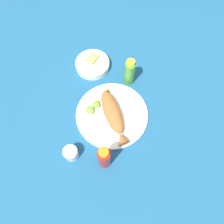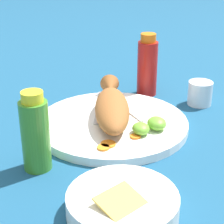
{
  "view_description": "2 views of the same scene",
  "coord_description": "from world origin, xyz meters",
  "views": [
    {
      "loc": [
        -0.39,
        0.18,
        0.93
      ],
      "look_at": [
        0.0,
        0.0,
        0.04
      ],
      "focal_mm": 35.0,
      "sensor_mm": 36.0,
      "label": 1
    },
    {
      "loc": [
        0.8,
        -0.12,
        0.41
      ],
      "look_at": [
        0.0,
        0.0,
        0.04
      ],
      "focal_mm": 65.0,
      "sensor_mm": 36.0,
      "label": 2
    }
  ],
  "objects": [
    {
      "name": "carrot_slice_mid",
      "position": [
        0.11,
        -0.02,
        0.02
      ],
      "size": [
        0.03,
        0.03,
        0.0
      ],
      "primitive_type": "cylinder",
      "color": "orange",
      "rests_on": "main_plate"
    },
    {
      "name": "guacamole_bowl",
      "position": [
        0.3,
        -0.03,
        0.02
      ],
      "size": [
        0.17,
        0.17,
        0.05
      ],
      "color": "white",
      "rests_on": "ground_plane"
    },
    {
      "name": "ground_plane",
      "position": [
        0.0,
        0.0,
        0.0
      ],
      "size": [
        4.0,
        4.0,
        0.0
      ],
      "primitive_type": "plane",
      "color": "navy"
    },
    {
      "name": "lime_wedge_side",
      "position": [
        0.05,
        0.09,
        0.03
      ],
      "size": [
        0.05,
        0.04,
        0.03
      ],
      "primitive_type": "ellipsoid",
      "color": "#6BB233",
      "rests_on": "main_plate"
    },
    {
      "name": "salt_cup",
      "position": [
        -0.1,
        0.24,
        0.03
      ],
      "size": [
        0.06,
        0.06,
        0.06
      ],
      "color": "silver",
      "rests_on": "ground_plane"
    },
    {
      "name": "fork_far",
      "position": [
        -0.08,
        0.03,
        0.02
      ],
      "size": [
        0.18,
        0.07,
        0.0
      ],
      "rotation": [
        0.0,
        0.0,
        9.75
      ],
      "color": "silver",
      "rests_on": "main_plate"
    },
    {
      "name": "carrot_slice_far",
      "position": [
        0.09,
        0.04,
        0.02
      ],
      "size": [
        0.02,
        0.02,
        0.0
      ],
      "primitive_type": "cylinder",
      "color": "orange",
      "rests_on": "main_plate"
    },
    {
      "name": "hot_sauce_bottle_red",
      "position": [
        -0.19,
        0.12,
        0.08
      ],
      "size": [
        0.05,
        0.05,
        0.16
      ],
      "color": "#B21914",
      "rests_on": "ground_plane"
    },
    {
      "name": "carrot_slice_near",
      "position": [
        0.12,
        -0.03,
        0.02
      ],
      "size": [
        0.02,
        0.02,
        0.0
      ],
      "primitive_type": "cylinder",
      "color": "orange",
      "rests_on": "main_plate"
    },
    {
      "name": "fork_near",
      "position": [
        -0.08,
        -0.02,
        0.02
      ],
      "size": [
        0.18,
        0.05,
        0.0
      ],
      "rotation": [
        0.0,
        0.0,
        9.22
      ],
      "color": "silver",
      "rests_on": "main_plate"
    },
    {
      "name": "lime_wedge_main",
      "position": [
        0.07,
        0.05,
        0.03
      ],
      "size": [
        0.04,
        0.04,
        0.02
      ],
      "primitive_type": "ellipsoid",
      "color": "#6BB233",
      "rests_on": "main_plate"
    },
    {
      "name": "hot_sauce_bottle_green",
      "position": [
        0.14,
        -0.16,
        0.07
      ],
      "size": [
        0.05,
        0.05,
        0.15
      ],
      "color": "#3D8428",
      "rests_on": "ground_plane"
    },
    {
      "name": "fried_fish",
      "position": [
        -0.02,
        0.0,
        0.04
      ],
      "size": [
        0.28,
        0.1,
        0.05
      ],
      "rotation": [
        0.0,
        0.0,
        -0.11
      ],
      "color": "#935628",
      "rests_on": "main_plate"
    },
    {
      "name": "main_plate",
      "position": [
        0.0,
        0.0,
        0.01
      ],
      "size": [
        0.33,
        0.33,
        0.02
      ],
      "primitive_type": "cylinder",
      "color": "white",
      "rests_on": "ground_plane"
    }
  ]
}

